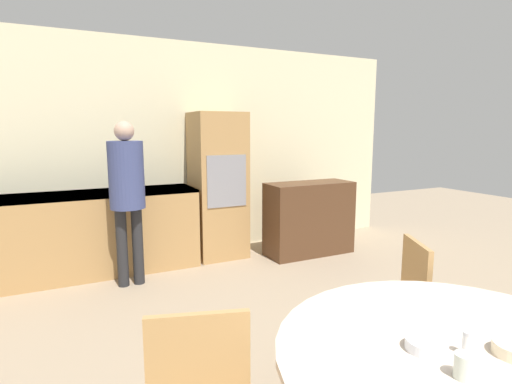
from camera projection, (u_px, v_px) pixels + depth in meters
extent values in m
cube|color=beige|center=(170.00, 150.00, 4.88)|extent=(6.40, 0.05, 2.60)
cube|color=tan|center=(78.00, 235.00, 4.23)|extent=(2.50, 0.60, 0.89)
cube|color=black|center=(75.00, 195.00, 4.16)|extent=(2.50, 0.60, 0.03)
cube|color=tan|center=(218.00, 186.00, 4.86)|extent=(0.60, 0.58, 1.75)
cube|color=gray|center=(227.00, 181.00, 4.58)|extent=(0.48, 0.01, 0.60)
cube|color=#51331E|center=(309.00, 218.00, 4.99)|extent=(1.09, 0.45, 0.90)
cylinder|color=beige|center=(468.00, 357.00, 1.42)|extent=(1.38, 1.38, 0.03)
cube|color=tan|center=(199.00, 373.00, 1.46)|extent=(0.37, 0.14, 0.46)
cylinder|color=tan|center=(348.00, 338.00, 2.60)|extent=(0.04, 0.04, 0.41)
cylinder|color=tan|center=(361.00, 366.00, 2.29)|extent=(0.04, 0.04, 0.41)
cylinder|color=tan|center=(398.00, 338.00, 2.60)|extent=(0.04, 0.04, 0.41)
cylinder|color=tan|center=(417.00, 367.00, 2.28)|extent=(0.04, 0.04, 0.41)
cube|color=tan|center=(382.00, 318.00, 2.41)|extent=(0.54, 0.54, 0.02)
cube|color=tan|center=(415.00, 280.00, 2.37)|extent=(0.20, 0.35, 0.46)
cylinder|color=#262628|center=(122.00, 248.00, 3.95)|extent=(0.11, 0.11, 0.79)
cylinder|color=#262628|center=(138.00, 246.00, 4.01)|extent=(0.11, 0.11, 0.79)
cylinder|color=#3D477A|center=(126.00, 175.00, 3.87)|extent=(0.34, 0.34, 0.66)
sphere|color=tan|center=(124.00, 131.00, 3.80)|extent=(0.19, 0.19, 0.19)
cylinder|color=silver|center=(464.00, 366.00, 1.27)|extent=(0.06, 0.06, 0.08)
cylinder|color=silver|center=(426.00, 345.00, 1.43)|extent=(0.15, 0.15, 0.04)
cylinder|color=white|center=(467.00, 345.00, 1.40)|extent=(0.03, 0.03, 0.07)
cylinder|color=silver|center=(468.00, 333.00, 1.39)|extent=(0.03, 0.03, 0.01)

